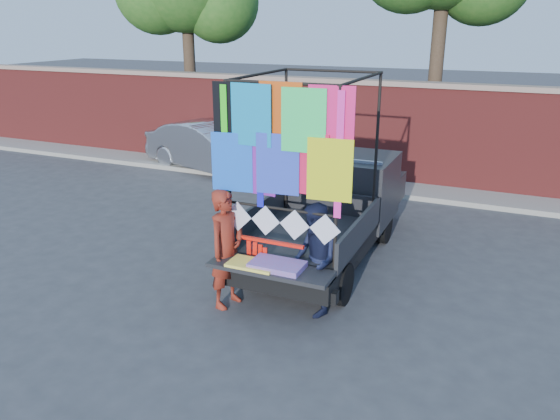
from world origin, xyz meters
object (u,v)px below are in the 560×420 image
at_px(woman, 227,249).
at_px(man, 315,260).
at_px(pickup_truck, 336,205).
at_px(sedan, 212,147).

xyz_separation_m(woman, man, (1.24, 0.29, -0.07)).
distance_m(pickup_truck, man, 2.48).
relative_size(pickup_truck, woman, 2.93).
distance_m(pickup_truck, woman, 2.83).
bearing_deg(pickup_truck, man, -78.82).
xyz_separation_m(sedan, man, (5.37, -6.30, 0.13)).
height_order(sedan, woman, woman).
bearing_deg(sedan, woman, -131.97).
relative_size(pickup_truck, sedan, 1.24).
bearing_deg(man, pickup_truck, 159.21).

